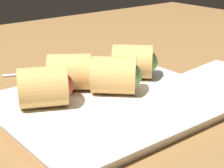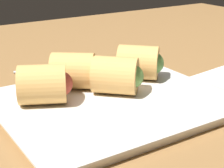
{
  "view_description": "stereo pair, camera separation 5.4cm",
  "coord_description": "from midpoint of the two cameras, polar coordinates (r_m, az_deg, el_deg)",
  "views": [
    {
      "loc": [
        28.91,
        37.31,
        24.65
      ],
      "look_at": [
        -2.71,
        -2.0,
        5.74
      ],
      "focal_mm": 60.0,
      "sensor_mm": 36.0,
      "label": 1
    },
    {
      "loc": [
        24.55,
        40.45,
        24.65
      ],
      "look_at": [
        -2.71,
        -2.0,
        5.74
      ],
      "focal_mm": 60.0,
      "sensor_mm": 36.0,
      "label": 2
    }
  ],
  "objects": [
    {
      "name": "table_surface",
      "position": [
        0.53,
        -3.88,
        -6.13
      ],
      "size": [
        180.0,
        140.0,
        2.0
      ],
      "color": "olive",
      "rests_on": "ground"
    },
    {
      "name": "serving_plate",
      "position": [
        0.55,
        -2.81,
        -2.96
      ],
      "size": [
        32.35,
        26.64,
        1.5
      ],
      "color": "silver",
      "rests_on": "table_surface"
    },
    {
      "name": "roll_front_left",
      "position": [
        0.58,
        -8.68,
        1.76
      ],
      "size": [
        8.58,
        8.38,
        5.6
      ],
      "color": "#DBA356",
      "rests_on": "serving_plate"
    },
    {
      "name": "roll_front_right",
      "position": [
        0.52,
        -12.91,
        -0.47
      ],
      "size": [
        8.33,
        7.9,
        5.6
      ],
      "color": "#DBA356",
      "rests_on": "serving_plate"
    },
    {
      "name": "roll_back_left",
      "position": [
        0.56,
        -2.01,
        1.28
      ],
      "size": [
        8.59,
        8.56,
        5.6
      ],
      "color": "#DBA356",
      "rests_on": "serving_plate"
    },
    {
      "name": "roll_back_right",
      "position": [
        0.62,
        1.08,
        3.38
      ],
      "size": [
        8.59,
        8.57,
        5.6
      ],
      "color": "#DBA356",
      "rests_on": "serving_plate"
    },
    {
      "name": "spoon",
      "position": [
        0.71,
        -6.41,
        2.32
      ],
      "size": [
        18.52,
        9.7,
        1.12
      ],
      "color": "silver",
      "rests_on": "table_surface"
    }
  ]
}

